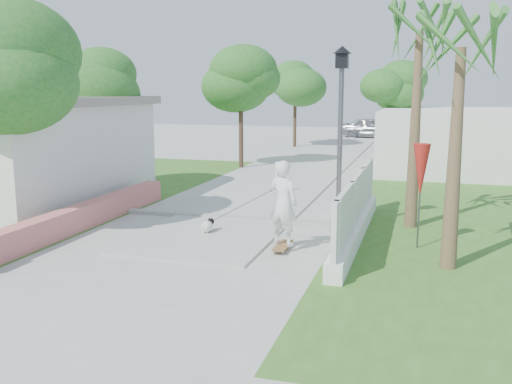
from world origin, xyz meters
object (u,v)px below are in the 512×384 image
(patio_umbrella, at_px, (421,172))
(dog, at_px, (208,226))
(skateboarder, at_px, (250,206))
(street_lamp, at_px, (340,133))
(parked_car, at_px, (372,128))
(bollard, at_px, (277,177))

(patio_umbrella, bearing_deg, dog, -177.89)
(skateboarder, xyz_separation_m, dog, (-1.19, 0.42, -0.64))
(dog, bearing_deg, street_lamp, 28.05)
(street_lamp, relative_size, skateboarder, 1.81)
(patio_umbrella, distance_m, parked_car, 29.14)
(patio_umbrella, bearing_deg, skateboarder, -170.81)
(skateboarder, bearing_deg, dog, -0.62)
(skateboarder, distance_m, parked_car, 29.50)
(patio_umbrella, relative_size, parked_car, 0.53)
(bollard, xyz_separation_m, dog, (-0.26, -5.68, -0.37))
(skateboarder, relative_size, dog, 4.33)
(skateboarder, bearing_deg, parked_car, -71.51)
(dog, bearing_deg, patio_umbrella, 8.44)
(street_lamp, relative_size, dog, 7.84)
(dog, distance_m, parked_car, 29.12)
(street_lamp, distance_m, dog, 3.88)
(street_lamp, relative_size, patio_umbrella, 1.93)
(patio_umbrella, bearing_deg, parked_car, 97.10)
(bollard, relative_size, patio_umbrella, 0.47)
(bollard, relative_size, parked_car, 0.25)
(patio_umbrella, bearing_deg, bollard, 129.91)
(street_lamp, xyz_separation_m, bollard, (-2.70, 4.50, -1.84))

